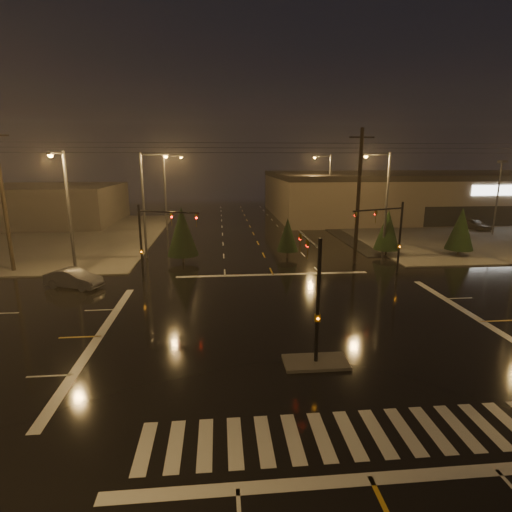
# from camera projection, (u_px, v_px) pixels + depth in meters

# --- Properties ---
(ground) EXTENTS (140.00, 140.00, 0.00)m
(ground) POSITION_uv_depth(u_px,v_px,m) (299.00, 329.00, 22.60)
(ground) COLOR black
(ground) RESTS_ON ground
(sidewalk_ne) EXTENTS (36.00, 36.00, 0.12)m
(sidewalk_ne) POSITION_uv_depth(u_px,v_px,m) (473.00, 230.00, 54.32)
(sidewalk_ne) COLOR #4A4842
(sidewalk_ne) RESTS_ON ground
(sidewalk_nw) EXTENTS (36.00, 36.00, 0.12)m
(sidewalk_nw) POSITION_uv_depth(u_px,v_px,m) (10.00, 237.00, 48.93)
(sidewalk_nw) COLOR #4A4842
(sidewalk_nw) RESTS_ON ground
(median_island) EXTENTS (3.00, 1.60, 0.15)m
(median_island) POSITION_uv_depth(u_px,v_px,m) (316.00, 362.00, 18.71)
(median_island) COLOR #4A4842
(median_island) RESTS_ON ground
(crosswalk) EXTENTS (15.00, 2.60, 0.01)m
(crosswalk) POSITION_uv_depth(u_px,v_px,m) (350.00, 434.00, 13.89)
(crosswalk) COLOR beige
(crosswalk) RESTS_ON ground
(stop_bar_near) EXTENTS (16.00, 0.50, 0.01)m
(stop_bar_near) POSITION_uv_depth(u_px,v_px,m) (371.00, 479.00, 11.95)
(stop_bar_near) COLOR beige
(stop_bar_near) RESTS_ON ground
(stop_bar_far) EXTENTS (16.00, 0.50, 0.01)m
(stop_bar_far) POSITION_uv_depth(u_px,v_px,m) (273.00, 275.00, 33.25)
(stop_bar_far) COLOR beige
(stop_bar_far) RESTS_ON ground
(retail_building) EXTENTS (60.20, 28.30, 7.20)m
(retail_building) POSITION_uv_depth(u_px,v_px,m) (446.00, 192.00, 69.35)
(retail_building) COLOR #6E624F
(retail_building) RESTS_ON ground
(commercial_block) EXTENTS (30.00, 18.00, 5.60)m
(commercial_block) POSITION_uv_depth(u_px,v_px,m) (13.00, 205.00, 59.45)
(commercial_block) COLOR #423C3A
(commercial_block) RESTS_ON ground
(signal_mast_median) EXTENTS (0.25, 4.59, 6.00)m
(signal_mast_median) POSITION_uv_depth(u_px,v_px,m) (314.00, 281.00, 18.75)
(signal_mast_median) COLOR black
(signal_mast_median) RESTS_ON ground
(signal_mast_ne) EXTENTS (4.84, 1.86, 6.00)m
(signal_mast_ne) POSITION_uv_depth(u_px,v_px,m) (391.00, 230.00, 32.37)
(signal_mast_ne) COLOR black
(signal_mast_ne) RESTS_ON ground
(signal_mast_nw) EXTENTS (4.84, 1.86, 6.00)m
(signal_mast_nw) POSITION_uv_depth(u_px,v_px,m) (153.00, 234.00, 30.67)
(signal_mast_nw) COLOR black
(signal_mast_nw) RESTS_ON ground
(streetlight_1) EXTENTS (2.77, 0.32, 10.00)m
(streetlight_1) POSITION_uv_depth(u_px,v_px,m) (146.00, 198.00, 37.66)
(streetlight_1) COLOR #38383A
(streetlight_1) RESTS_ON ground
(streetlight_2) EXTENTS (2.77, 0.32, 10.00)m
(streetlight_2) POSITION_uv_depth(u_px,v_px,m) (167.00, 187.00, 53.14)
(streetlight_2) COLOR #38383A
(streetlight_2) RESTS_ON ground
(streetlight_3) EXTENTS (2.77, 0.32, 10.00)m
(streetlight_3) POSITION_uv_depth(u_px,v_px,m) (384.00, 198.00, 37.73)
(streetlight_3) COLOR #38383A
(streetlight_3) RESTS_ON ground
(streetlight_4) EXTENTS (2.77, 0.32, 10.00)m
(streetlight_4) POSITION_uv_depth(u_px,v_px,m) (327.00, 185.00, 57.09)
(streetlight_4) COLOR #38383A
(streetlight_4) RESTS_ON ground
(streetlight_5) EXTENTS (0.32, 2.77, 10.00)m
(streetlight_5) POSITION_uv_depth(u_px,v_px,m) (67.00, 207.00, 30.63)
(streetlight_5) COLOR #38383A
(streetlight_5) RESTS_ON ground
(utility_pole_0) EXTENTS (2.20, 0.32, 12.00)m
(utility_pole_0) POSITION_uv_depth(u_px,v_px,m) (3.00, 200.00, 32.74)
(utility_pole_0) COLOR black
(utility_pole_0) RESTS_ON ground
(utility_pole_1) EXTENTS (2.20, 0.32, 12.00)m
(utility_pole_1) POSITION_uv_depth(u_px,v_px,m) (358.00, 197.00, 35.43)
(utility_pole_1) COLOR black
(utility_pole_1) RESTS_ON ground
(conifer_0) EXTENTS (2.50, 2.50, 4.60)m
(conifer_0) POSITION_uv_depth(u_px,v_px,m) (388.00, 230.00, 39.03)
(conifer_0) COLOR black
(conifer_0) RESTS_ON ground
(conifer_1) EXTENTS (2.63, 2.63, 4.81)m
(conifer_1) POSITION_uv_depth(u_px,v_px,m) (461.00, 229.00, 38.97)
(conifer_1) COLOR black
(conifer_1) RESTS_ON ground
(conifer_3) EXTENTS (2.86, 2.86, 5.17)m
(conifer_3) POSITION_uv_depth(u_px,v_px,m) (182.00, 231.00, 36.52)
(conifer_3) COLOR black
(conifer_3) RESTS_ON ground
(conifer_4) EXTENTS (2.05, 2.05, 3.91)m
(conifer_4) POSITION_uv_depth(u_px,v_px,m) (288.00, 235.00, 38.39)
(conifer_4) COLOR black
(conifer_4) RESTS_ON ground
(car_parked) EXTENTS (3.26, 5.07, 1.61)m
(car_parked) POSITION_uv_depth(u_px,v_px,m) (473.00, 224.00, 54.32)
(car_parked) COLOR black
(car_parked) RESTS_ON ground
(car_crossing) EXTENTS (4.59, 3.04, 1.43)m
(car_crossing) POSITION_uv_depth(u_px,v_px,m) (74.00, 278.00, 29.69)
(car_crossing) COLOR #5B5C62
(car_crossing) RESTS_ON ground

